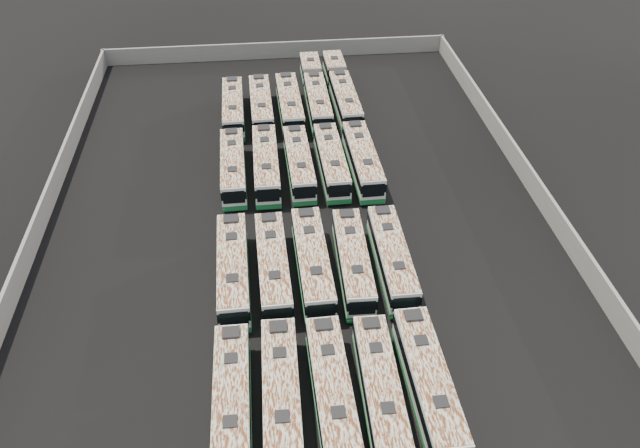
{
  "coord_description": "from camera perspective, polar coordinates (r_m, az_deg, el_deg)",
  "views": [
    {
      "loc": [
        -2.67,
        -42.94,
        34.44
      ],
      "look_at": [
        1.73,
        -1.84,
        1.6
      ],
      "focal_mm": 35.0,
      "sensor_mm": 36.0,
      "label": 1
    }
  ],
  "objects": [
    {
      "name": "bus_front_far_left",
      "position": [
        40.83,
        -8.03,
        -15.76
      ],
      "size": [
        2.32,
        10.76,
        3.03
      ],
      "rotation": [
        0.0,
        0.0,
        -0.0
      ],
      "color": "white",
      "rests_on": "ground"
    },
    {
      "name": "bus_midfront_right",
      "position": [
        49.31,
        3.04,
        -3.45
      ],
      "size": [
        2.52,
        10.74,
        3.01
      ],
      "rotation": [
        0.0,
        0.0,
        -0.02
      ],
      "color": "white",
      "rests_on": "ground"
    },
    {
      "name": "bus_midback_center",
      "position": [
        60.61,
        -1.92,
        5.56
      ],
      "size": [
        2.46,
        10.67,
        2.99
      ],
      "rotation": [
        0.0,
        0.0,
        0.02
      ],
      "color": "white",
      "rests_on": "ground"
    },
    {
      "name": "bus_midfront_far_right",
      "position": [
        49.87,
        6.59,
        -3.1
      ],
      "size": [
        2.36,
        10.79,
        3.03
      ],
      "rotation": [
        0.0,
        0.0,
        -0.01
      ],
      "color": "white",
      "rests_on": "ground"
    },
    {
      "name": "bus_midfront_far_left",
      "position": [
        48.95,
        -7.94,
        -4.14
      ],
      "size": [
        2.54,
        11.13,
        3.12
      ],
      "rotation": [
        0.0,
        0.0,
        0.02
      ],
      "color": "white",
      "rests_on": "ground"
    },
    {
      "name": "perimeter_wall",
      "position": [
        54.43,
        -2.02,
        0.67
      ],
      "size": [
        45.2,
        73.2,
        2.2
      ],
      "color": "slate",
      "rests_on": "ground"
    },
    {
      "name": "bus_back_far_left",
      "position": [
        70.95,
        -7.94,
        10.46
      ],
      "size": [
        2.4,
        10.73,
        3.01
      ],
      "rotation": [
        0.0,
        0.0,
        0.01
      ],
      "color": "white",
      "rests_on": "ground"
    },
    {
      "name": "bus_midback_right",
      "position": [
        60.84,
        1.06,
        5.74
      ],
      "size": [
        2.47,
        10.84,
        3.04
      ],
      "rotation": [
        0.0,
        0.0,
        0.02
      ],
      "color": "white",
      "rests_on": "ground"
    },
    {
      "name": "bus_midback_far_right",
      "position": [
        61.07,
        3.93,
        5.84
      ],
      "size": [
        2.55,
        11.17,
        3.14
      ],
      "rotation": [
        0.0,
        0.0,
        0.02
      ],
      "color": "white",
      "rests_on": "ground"
    },
    {
      "name": "bus_midfront_center",
      "position": [
        49.06,
        -0.68,
        -3.54
      ],
      "size": [
        2.55,
        11.18,
        3.14
      ],
      "rotation": [
        0.0,
        0.0,
        0.02
      ],
      "color": "white",
      "rests_on": "ground"
    },
    {
      "name": "bus_back_center",
      "position": [
        70.97,
        -2.79,
        10.86
      ],
      "size": [
        2.58,
        11.18,
        3.13
      ],
      "rotation": [
        0.0,
        0.0,
        0.02
      ],
      "color": "white",
      "rests_on": "ground"
    },
    {
      "name": "bus_front_right",
      "position": [
        41.21,
        5.55,
        -14.8
      ],
      "size": [
        2.48,
        10.67,
        2.99
      ],
      "rotation": [
        0.0,
        0.0,
        -0.02
      ],
      "color": "white",
      "rests_on": "ground"
    },
    {
      "name": "bus_back_right",
      "position": [
        73.92,
        -0.43,
        12.05
      ],
      "size": [
        2.3,
        16.73,
        3.03
      ],
      "rotation": [
        0.0,
        0.0,
        -0.0
      ],
      "color": "white",
      "rests_on": "ground"
    },
    {
      "name": "bus_back_far_right",
      "position": [
        74.29,
        1.99,
        12.18
      ],
      "size": [
        2.59,
        16.91,
        3.06
      ],
      "rotation": [
        0.0,
        0.0,
        0.02
      ],
      "color": "white",
      "rests_on": "ground"
    },
    {
      "name": "bus_midback_left",
      "position": [
        60.52,
        -4.95,
        5.45
      ],
      "size": [
        2.37,
        11.09,
        3.12
      ],
      "rotation": [
        0.0,
        0.0,
        -0.0
      ],
      "color": "white",
      "rests_on": "ground"
    },
    {
      "name": "bus_front_left",
      "position": [
        40.71,
        -3.54,
        -15.45
      ],
      "size": [
        2.56,
        11.05,
        3.1
      ],
      "rotation": [
        0.0,
        0.0,
        -0.02
      ],
      "color": "white",
      "rests_on": "ground"
    },
    {
      "name": "bus_midfront_left",
      "position": [
        48.88,
        -4.31,
        -3.93
      ],
      "size": [
        2.53,
        10.93,
        3.07
      ],
      "rotation": [
        0.0,
        0.0,
        0.02
      ],
      "color": "white",
      "rests_on": "ground"
    },
    {
      "name": "bus_front_center",
      "position": [
        40.82,
        1.15,
        -15.18
      ],
      "size": [
        2.49,
        10.94,
        3.07
      ],
      "rotation": [
        0.0,
        0.0,
        0.02
      ],
      "color": "white",
      "rests_on": "ground"
    },
    {
      "name": "bus_front_far_right",
      "position": [
        41.82,
        9.88,
        -14.12
      ],
      "size": [
        2.48,
        11.07,
        3.11
      ],
      "rotation": [
        0.0,
        0.0,
        0.01
      ],
      "color": "white",
      "rests_on": "ground"
    },
    {
      "name": "bus_midback_far_left",
      "position": [
        60.57,
        -7.95,
        5.17
      ],
      "size": [
        2.47,
        10.79,
        3.03
      ],
      "rotation": [
        0.0,
        0.0,
        0.02
      ],
      "color": "white",
      "rests_on": "ground"
    },
    {
      "name": "ground",
      "position": [
        55.11,
        -1.99,
        -0.24
      ],
      "size": [
        140.0,
        140.0,
        0.0
      ],
      "primitive_type": "plane",
      "color": "black",
      "rests_on": "ground"
    },
    {
      "name": "bus_back_left",
      "position": [
        71.0,
        -5.4,
        10.71
      ],
      "size": [
        2.46,
        10.88,
        3.06
      ],
      "rotation": [
        0.0,
        0.0,
        0.01
      ],
      "color": "white",
      "rests_on": "ground"
    }
  ]
}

